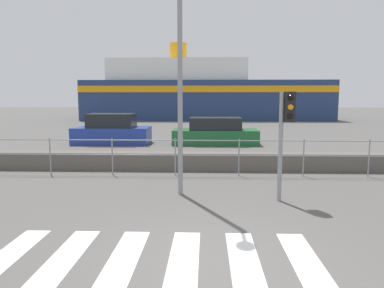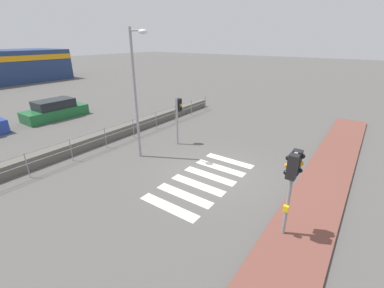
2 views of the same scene
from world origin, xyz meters
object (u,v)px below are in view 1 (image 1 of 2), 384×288
(traffic_light_far, at_px, (286,121))
(streetlamp, at_px, (179,43))
(ferry_boat, at_px, (201,94))
(parked_car_green, at_px, (215,133))
(parked_car_blue, at_px, (112,131))

(traffic_light_far, relative_size, streetlamp, 0.43)
(traffic_light_far, distance_m, streetlamp, 3.06)
(ferry_boat, xyz_separation_m, parked_car_green, (1.05, -21.81, -2.09))
(parked_car_green, bearing_deg, parked_car_blue, -180.00)
(streetlamp, relative_size, parked_car_blue, 1.53)
(streetlamp, xyz_separation_m, parked_car_green, (1.10, 10.12, -3.08))
(ferry_boat, distance_m, parked_car_green, 21.94)
(ferry_boat, relative_size, parked_car_green, 5.93)
(traffic_light_far, xyz_separation_m, streetlamp, (-2.45, 0.35, 1.80))
(parked_car_blue, bearing_deg, ferry_boat, 78.94)
(parked_car_blue, relative_size, parked_car_green, 0.89)
(traffic_light_far, bearing_deg, streetlamp, 171.94)
(ferry_boat, bearing_deg, streetlamp, -90.08)
(traffic_light_far, xyz_separation_m, parked_car_blue, (-6.67, 10.46, -1.20))
(streetlamp, relative_size, parked_car_green, 1.37)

